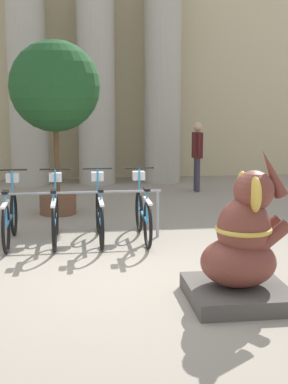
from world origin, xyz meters
name	(u,v)px	position (x,y,z in m)	size (l,w,h in m)	color
ground_plane	(126,279)	(0.00, 0.00, 0.00)	(60.00, 60.00, 0.00)	gray
building_facade	(94,68)	(0.00, 8.60, 3.00)	(20.00, 0.20, 6.00)	#C6B78E
column_left	(28,81)	(-1.71, 7.60, 2.62)	(1.19, 1.19, 5.16)	#ADA899
column_middle	(96,81)	(0.00, 7.60, 2.62)	(1.19, 1.19, 5.16)	#ADA899
column_right	(163,81)	(1.71, 7.60, 2.62)	(1.19, 1.19, 5.16)	#ADA899
bike_rack	(77,204)	(-0.57, 1.95, 0.57)	(2.63, 0.05, 0.77)	gray
bicycle_0	(10,216)	(-1.59, 1.87, 0.42)	(0.48, 1.74, 1.09)	black
bicycle_1	(55,215)	(-0.91, 1.86, 0.42)	(0.48, 1.74, 1.09)	black
bicycle_2	(99,214)	(-0.23, 1.85, 0.42)	(0.48, 1.74, 1.09)	black
bicycle_3	(143,213)	(0.44, 1.85, 0.42)	(0.48, 1.74, 1.09)	black
elephant_statue	(242,251)	(1.17, -0.89, 0.57)	(1.07, 1.07, 1.69)	#4C4742
person_pedestrian	(197,150)	(2.28, 6.02, 0.98)	(0.22, 0.47, 1.64)	#383342
potted_tree	(55,91)	(-0.93, 3.93, 2.33)	(1.69, 1.69, 3.26)	brown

